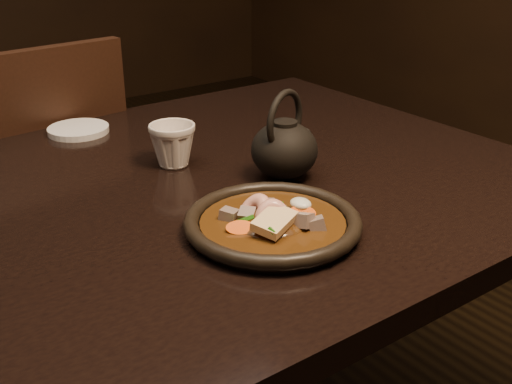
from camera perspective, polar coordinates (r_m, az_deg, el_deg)
table at (r=1.01m, az=-16.31°, el=-6.15°), size 1.60×0.90×0.75m
chair at (r=1.59m, az=-19.60°, el=-2.37°), size 0.47×0.47×0.91m
plate at (r=0.89m, az=1.49°, el=-2.82°), size 0.25×0.25×0.03m
stirfry at (r=0.89m, az=1.48°, el=-2.54°), size 0.15×0.13×0.05m
saucer_right at (r=1.33m, az=-15.51°, el=5.35°), size 0.12×0.12×0.01m
tea_cup at (r=1.11m, az=-7.41°, el=4.29°), size 0.10×0.10×0.08m
teapot at (r=1.05m, az=2.56°, el=4.03°), size 0.13×0.11×0.15m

